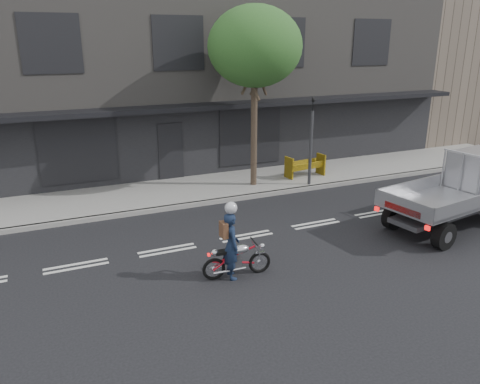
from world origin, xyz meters
name	(u,v)px	position (x,y,z in m)	size (l,w,h in m)	color
ground	(246,236)	(0.00, 0.00, 0.00)	(80.00, 80.00, 0.00)	black
sidewalk	(196,189)	(0.00, 4.70, 0.07)	(32.00, 3.20, 0.15)	gray
kerb	(210,202)	(0.00, 3.10, 0.07)	(32.00, 0.20, 0.15)	gray
building_main	(150,73)	(0.00, 11.30, 4.00)	(26.00, 10.00, 8.00)	slate
building_neighbour	(460,48)	(20.00, 11.30, 5.00)	(14.00, 10.00, 10.00)	brown
street_tree	(255,47)	(2.20, 4.20, 5.28)	(3.40, 3.40, 6.74)	#382B21
traffic_light_pole	(311,146)	(4.20, 3.35, 1.65)	(0.12, 0.12, 3.50)	#2D2D30
motorcycle	(237,259)	(-1.20, -2.10, 0.46)	(1.74, 0.51, 0.90)	black
rider	(231,246)	(-1.35, -2.10, 0.83)	(0.61, 0.40, 1.67)	#152139
flatbed_ute	(477,182)	(7.24, -1.66, 1.28)	(5.09, 2.68, 2.25)	black
construction_barrier	(308,167)	(4.62, 4.14, 0.61)	(1.63, 0.65, 0.91)	yellow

